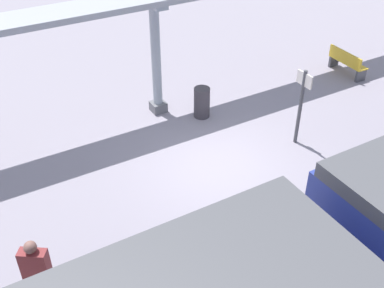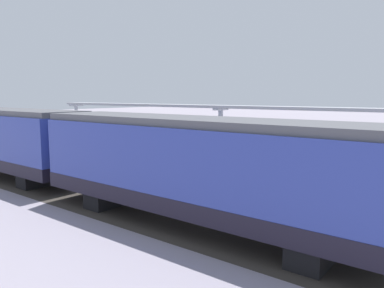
% 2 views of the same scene
% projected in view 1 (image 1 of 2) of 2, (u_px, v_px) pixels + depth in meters
% --- Properties ---
extents(ground_plane, '(176.00, 176.00, 0.00)m').
position_uv_depth(ground_plane, '(221.00, 168.00, 12.17)').
color(ground_plane, gray).
extents(tactile_edge_strip, '(0.51, 35.68, 0.01)m').
position_uv_depth(tactile_edge_strip, '(316.00, 261.00, 9.62)').
color(tactile_edge_strip, gold).
rests_on(tactile_edge_strip, ground).
extents(canopy_pillar_second, '(1.10, 0.44, 3.44)m').
position_uv_depth(canopy_pillar_second, '(156.00, 59.00, 13.52)').
color(canopy_pillar_second, slate).
rests_on(canopy_pillar_second, ground).
extents(bench_near_end, '(1.51, 0.49, 0.86)m').
position_uv_depth(bench_near_end, '(347.00, 62.00, 16.36)').
color(bench_near_end, gold).
rests_on(bench_near_end, ground).
extents(trash_bin, '(0.48, 0.48, 0.95)m').
position_uv_depth(trash_bin, '(202.00, 102.00, 14.00)').
color(trash_bin, '#423D43').
rests_on(trash_bin, ground).
extents(platform_info_sign, '(0.56, 0.10, 2.20)m').
position_uv_depth(platform_info_sign, '(301.00, 100.00, 12.39)').
color(platform_info_sign, '#4C4C51').
rests_on(platform_info_sign, ground).
extents(passenger_waiting_near_edge, '(0.46, 0.53, 1.69)m').
position_uv_depth(passenger_waiting_near_edge, '(36.00, 268.00, 8.15)').
color(passenger_waiting_near_edge, maroon).
rests_on(passenger_waiting_near_edge, ground).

